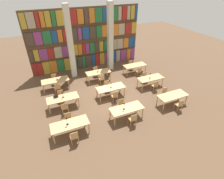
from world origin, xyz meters
TOP-DOWN VIEW (x-y plane):
  - ground_plane at (0.00, 0.00)m, footprint 40.00×40.00m
  - bookshelf_bank at (0.01, 5.61)m, footprint 10.47×0.35m
  - pillar_left at (-1.79, 4.23)m, footprint 0.45×0.45m
  - pillar_center at (1.79, 4.23)m, footprint 0.45×0.45m
  - reading_table_0 at (-3.60, -2.64)m, footprint 2.10×0.89m
  - chair_0 at (-3.55, -3.37)m, footprint 0.42×0.40m
  - chair_1 at (-3.55, -1.91)m, footprint 0.42×0.40m
  - desk_lamp_0 at (-3.72, -2.65)m, footprint 0.14×0.14m
  - reading_table_1 at (-0.06, -2.68)m, footprint 2.10×0.89m
  - chair_2 at (-0.02, -3.41)m, footprint 0.42×0.40m
  - chair_3 at (-0.02, -1.95)m, footprint 0.42×0.40m
  - desk_lamp_1 at (-0.27, -2.71)m, footprint 0.14×0.14m
  - reading_table_2 at (3.51, -2.70)m, footprint 2.10×0.89m
  - chair_4 at (3.51, -3.43)m, footprint 0.42×0.40m
  - chair_5 at (3.51, -1.97)m, footprint 0.42×0.40m
  - reading_table_3 at (-3.51, 0.02)m, footprint 2.10×0.89m
  - chair_6 at (-3.53, -0.71)m, footprint 0.42×0.40m
  - chair_7 at (-3.53, 0.75)m, footprint 0.42×0.40m
  - desk_lamp_2 at (-3.46, 0.05)m, footprint 0.14×0.14m
  - laptop at (-3.91, 0.27)m, footprint 0.32×0.22m
  - reading_table_4 at (-0.01, -0.06)m, footprint 2.10×0.89m
  - chair_8 at (-0.01, -0.79)m, footprint 0.42×0.40m
  - chair_9 at (-0.01, 0.67)m, footprint 0.42×0.40m
  - desk_lamp_3 at (-0.00, -0.07)m, footprint 0.14×0.14m
  - reading_table_5 at (3.51, -0.01)m, footprint 2.10×0.89m
  - chair_10 at (3.46, -0.74)m, footprint 0.42×0.40m
  - chair_11 at (3.46, 0.72)m, footprint 0.42×0.40m
  - desk_lamp_4 at (3.41, -0.03)m, footprint 0.14×0.14m
  - reading_table_6 at (-3.61, 2.68)m, footprint 2.10×0.89m
  - chair_12 at (-3.61, 1.96)m, footprint 0.42×0.40m
  - chair_13 at (-3.61, 3.41)m, footprint 0.42×0.40m
  - desk_lamp_5 at (-3.46, 2.68)m, footprint 0.14×0.14m
  - reading_table_7 at (-0.02, 2.64)m, footprint 2.10×0.89m
  - chair_14 at (0.01, 1.91)m, footprint 0.42×0.40m
  - chair_15 at (0.01, 3.37)m, footprint 0.42×0.40m
  - desk_lamp_6 at (-0.05, 2.65)m, footprint 0.14×0.14m
  - reading_table_8 at (3.54, 2.59)m, footprint 2.10×0.89m
  - chair_16 at (3.55, 1.86)m, footprint 0.42×0.40m
  - chair_17 at (3.55, 3.32)m, footprint 0.42×0.40m

SIDE VIEW (x-z plane):
  - ground_plane at x=0.00m, z-range 0.00..0.00m
  - chair_0 at x=-3.55m, z-range 0.03..0.91m
  - chair_1 at x=-3.55m, z-range 0.03..0.91m
  - chair_2 at x=-0.02m, z-range 0.03..0.91m
  - chair_3 at x=-0.02m, z-range 0.03..0.91m
  - chair_4 at x=3.51m, z-range 0.03..0.91m
  - chair_5 at x=3.51m, z-range 0.03..0.91m
  - chair_6 at x=-3.53m, z-range 0.03..0.91m
  - chair_7 at x=-3.53m, z-range 0.03..0.91m
  - chair_8 at x=-0.01m, z-range 0.03..0.91m
  - chair_9 at x=-0.01m, z-range 0.03..0.91m
  - chair_10 at x=3.46m, z-range 0.03..0.91m
  - chair_11 at x=3.46m, z-range 0.03..0.91m
  - chair_12 at x=-3.61m, z-range 0.03..0.91m
  - chair_13 at x=-3.61m, z-range 0.03..0.91m
  - chair_14 at x=0.01m, z-range 0.03..0.91m
  - chair_15 at x=0.01m, z-range 0.03..0.91m
  - chair_16 at x=3.55m, z-range 0.03..0.91m
  - chair_17 at x=3.55m, z-range 0.03..0.91m
  - reading_table_0 at x=-3.60m, z-range 0.30..1.07m
  - reading_table_1 at x=-0.06m, z-range 0.30..1.07m
  - reading_table_2 at x=3.51m, z-range 0.30..1.07m
  - reading_table_3 at x=-3.51m, z-range 0.30..1.07m
  - reading_table_4 at x=-0.01m, z-range 0.30..1.07m
  - reading_table_5 at x=3.51m, z-range 0.30..1.07m
  - reading_table_6 at x=-3.61m, z-range 0.30..1.07m
  - reading_table_7 at x=-0.02m, z-range 0.30..1.07m
  - reading_table_8 at x=3.54m, z-range 0.30..1.07m
  - laptop at x=-3.91m, z-range 0.70..0.91m
  - desk_lamp_5 at x=-3.46m, z-range 0.83..1.25m
  - desk_lamp_3 at x=0.00m, z-range 0.84..1.27m
  - desk_lamp_4 at x=3.41m, z-range 0.84..1.29m
  - desk_lamp_6 at x=-0.05m, z-range 0.84..1.30m
  - desk_lamp_2 at x=-3.46m, z-range 0.85..1.33m
  - desk_lamp_1 at x=-0.27m, z-range 0.85..1.34m
  - desk_lamp_0 at x=-3.72m, z-range 0.85..1.36m
  - bookshelf_bank at x=0.01m, z-range -0.09..5.41m
  - pillar_left at x=-1.79m, z-range 0.00..6.00m
  - pillar_center at x=1.79m, z-range 0.00..6.00m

